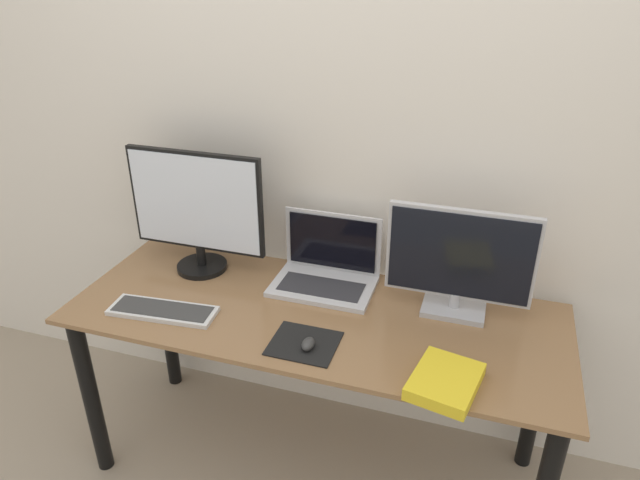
{
  "coord_description": "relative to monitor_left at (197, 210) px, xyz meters",
  "views": [
    {
      "loc": [
        0.53,
        -1.25,
        1.86
      ],
      "look_at": [
        -0.01,
        0.41,
        0.98
      ],
      "focal_mm": 32.0,
      "sensor_mm": 36.0,
      "label": 1
    }
  ],
  "objects": [
    {
      "name": "laptop",
      "position": [
        0.5,
        0.05,
        -0.19
      ],
      "size": [
        0.38,
        0.25,
        0.26
      ],
      "color": "silver",
      "rests_on": "desk"
    },
    {
      "name": "keyboard",
      "position": [
        0.02,
        -0.33,
        -0.25
      ],
      "size": [
        0.39,
        0.15,
        0.02
      ],
      "color": "silver",
      "rests_on": "desk"
    },
    {
      "name": "mouse",
      "position": [
        0.57,
        -0.36,
        -0.23
      ],
      "size": [
        0.04,
        0.06,
        0.03
      ],
      "color": "#333333",
      "rests_on": "mousepad"
    },
    {
      "name": "book",
      "position": [
        1.0,
        -0.41,
        -0.24
      ],
      "size": [
        0.22,
        0.26,
        0.04
      ],
      "color": "yellow",
      "rests_on": "desk"
    },
    {
      "name": "monitor_left",
      "position": [
        0.0,
        0.0,
        0.0
      ],
      "size": [
        0.54,
        0.2,
        0.48
      ],
      "color": "black",
      "rests_on": "desk"
    },
    {
      "name": "desk",
      "position": [
        0.52,
        -0.16,
        -0.39
      ],
      "size": [
        1.73,
        0.66,
        0.74
      ],
      "color": "olive",
      "rests_on": "ground_plane"
    },
    {
      "name": "mousepad",
      "position": [
        0.55,
        -0.34,
        -0.25
      ],
      "size": [
        0.21,
        0.19,
        0.0
      ],
      "color": "black",
      "rests_on": "desk"
    },
    {
      "name": "wall_back",
      "position": [
        0.52,
        0.24,
        0.26
      ],
      "size": [
        7.0,
        0.05,
        2.5
      ],
      "color": "silver",
      "rests_on": "ground_plane"
    },
    {
      "name": "monitor_right",
      "position": [
        0.98,
        0.0,
        -0.06
      ],
      "size": [
        0.49,
        0.15,
        0.39
      ],
      "color": "#B2B2B7",
      "rests_on": "desk"
    }
  ]
}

